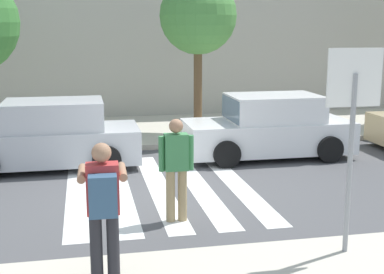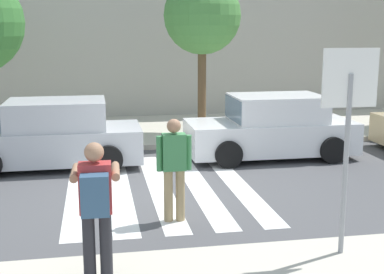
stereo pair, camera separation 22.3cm
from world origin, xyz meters
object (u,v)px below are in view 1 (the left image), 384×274
object	(u,v)px
stop_sign	(353,106)
street_tree_center	(198,17)
parked_car_white	(269,128)
pedestrian_crossing	(176,164)
parked_car_silver	(50,137)
photographer_with_backpack	(103,202)

from	to	relation	value
stop_sign	street_tree_center	distance (m)	8.71
stop_sign	street_tree_center	bearing A→B (deg)	91.43
parked_car_white	stop_sign	bearing A→B (deg)	-99.75
pedestrian_crossing	parked_car_silver	world-z (taller)	pedestrian_crossing
photographer_with_backpack	street_tree_center	bearing A→B (deg)	71.05
stop_sign	photographer_with_backpack	bearing A→B (deg)	-174.68
pedestrian_crossing	street_tree_center	distance (m)	7.30
pedestrian_crossing	parked_car_white	bearing A→B (deg)	52.94
photographer_with_backpack	street_tree_center	distance (m)	9.70
street_tree_center	pedestrian_crossing	bearing A→B (deg)	-105.14
parked_car_silver	parked_car_white	distance (m)	5.26
pedestrian_crossing	street_tree_center	size ratio (longest dim) A/B	0.39
pedestrian_crossing	parked_car_white	size ratio (longest dim) A/B	0.42
stop_sign	pedestrian_crossing	distance (m)	3.06
pedestrian_crossing	parked_car_white	world-z (taller)	pedestrian_crossing
parked_car_white	street_tree_center	world-z (taller)	street_tree_center
stop_sign	parked_car_silver	xyz separation A→B (m)	(-4.23, 6.00, -1.44)
stop_sign	street_tree_center	world-z (taller)	street_tree_center
stop_sign	parked_car_white	bearing A→B (deg)	80.25
parked_car_silver	parked_car_white	xyz separation A→B (m)	(5.26, 0.00, 0.00)
stop_sign	street_tree_center	xyz separation A→B (m)	(-0.21, 8.61, 1.31)
street_tree_center	stop_sign	bearing A→B (deg)	-88.57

